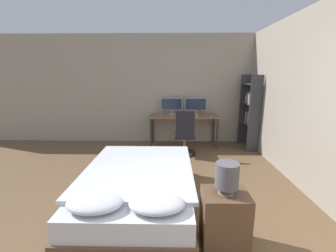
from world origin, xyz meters
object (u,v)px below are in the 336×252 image
bedside_lamp (227,176)px  bed (138,188)px  nightstand (224,220)px  monitor_right (196,105)px  desk (184,119)px  office_chair (185,138)px  keyboard (184,117)px  monitor_left (172,105)px  computer_mouse (196,116)px  bookshelf (251,109)px

bedside_lamp → bed: bearing=144.1°
nightstand → monitor_right: monitor_right is taller
desk → office_chair: office_chair is taller
keyboard → office_chair: office_chair is taller
bed → monitor_left: monitor_left is taller
bedside_lamp → computer_mouse: (0.04, 3.21, -0.01)m
desk → monitor_right: (0.30, 0.18, 0.33)m
office_chair → computer_mouse: bearing=59.6°
monitor_right → computer_mouse: bearing=-91.8°
keyboard → nightstand: bearing=-85.6°
office_chair → nightstand: bearing=-84.5°
desk → bookshelf: size_ratio=0.97×
nightstand → desk: size_ratio=0.36×
keyboard → office_chair: (-0.01, -0.51, -0.37)m
monitor_right → monitor_left: bearing=180.0°
desk → bookshelf: bookshelf is taller
monitor_left → office_chair: monitor_left is taller
bed → office_chair: office_chair is taller
monitor_left → computer_mouse: size_ratio=7.68×
monitor_left → bedside_lamp: bearing=-81.3°
desk → computer_mouse: 0.36m
bedside_lamp → nightstand: bearing=0.0°
monitor_right → office_chair: (-0.31, -0.88, -0.60)m
monitor_left → monitor_right: bearing=0.0°
nightstand → monitor_left: 3.68m
monitor_left → bookshelf: (1.84, -0.38, -0.04)m
bed → monitor_right: monitor_right is taller
bed → bedside_lamp: bedside_lamp is taller
monitor_left → office_chair: size_ratio=0.54×
bedside_lamp → computer_mouse: size_ratio=4.46×
nightstand → monitor_left: monitor_left is taller
bed → computer_mouse: 2.75m
computer_mouse → nightstand: bearing=-90.8°
bed → bookshelf: bearing=47.6°
nightstand → office_chair: 2.71m
bedside_lamp → computer_mouse: bedside_lamp is taller
bed → nightstand: nightstand is taller
desk → computer_mouse: bearing=-31.9°
bedside_lamp → bookshelf: (1.29, 3.19, 0.17)m
desk → office_chair: bearing=-90.9°
desk → monitor_left: (-0.30, 0.18, 0.33)m
bookshelf → monitor_left: bearing=168.2°
bed → desk: (0.73, 2.68, 0.40)m
keyboard → bookshelf: bookshelf is taller
monitor_left → monitor_right: 0.60m
monitor_right → office_chair: bearing=-109.6°
monitor_right → bed: bearing=-109.8°
keyboard → monitor_right: bearing=50.4°
monitor_right → bookshelf: (1.24, -0.38, -0.04)m
nightstand → desk: desk is taller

